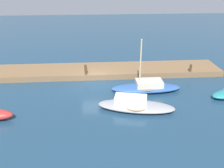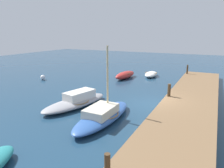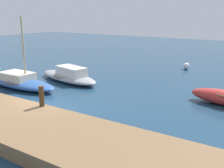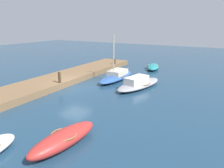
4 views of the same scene
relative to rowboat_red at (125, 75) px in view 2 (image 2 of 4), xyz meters
name	(u,v)px [view 2 (image 2 of 4)]	position (x,y,z in m)	size (l,w,h in m)	color
ground_plane	(153,104)	(-7.74, -5.69, -0.42)	(84.00, 84.00, 0.00)	navy
dock_platform	(189,106)	(-7.74, -8.27, -0.14)	(25.65, 3.72, 0.55)	brown
rowboat_red	(125,75)	(0.00, 0.00, 0.00)	(4.10, 1.62, 0.82)	#B72D28
dinghy_white	(151,74)	(2.42, -2.51, -0.11)	(3.20, 1.59, 0.60)	white
sailboat_blue	(103,115)	(-12.24, -3.72, -0.01)	(6.05, 1.95, 4.64)	#2D569E
motorboat_grey	(76,101)	(-10.73, -0.61, -0.02)	(6.08, 3.16, 1.10)	#939399
mooring_post_west	(107,163)	(-17.19, -6.66, 0.50)	(0.22, 0.22, 0.73)	#47331E
mooring_post_mid_west	(169,90)	(-6.93, -6.66, 0.63)	(0.24, 0.24, 0.98)	#47331E
mooring_post_mid_east	(187,69)	(3.42, -6.66, 0.67)	(0.19, 0.19, 1.07)	#47331E
marker_buoy	(43,77)	(-5.11, 8.26, -0.13)	(0.57, 0.57, 0.57)	silver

